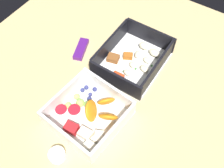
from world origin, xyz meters
TOP-DOWN VIEW (x-y plane):
  - table_surface at (0.00, 0.00)cm, footprint 80.00×80.00cm
  - pasta_container at (8.67, 0.21)cm, footprint 17.78×14.24cm
  - fruit_bowl at (-9.94, 0.51)cm, footprint 16.55×16.35cm
  - candy_bar at (5.00, 13.94)cm, footprint 7.40×4.63cm
  - paper_cup_liner at (-20.72, 0.76)cm, footprint 3.49×3.49cm

SIDE VIEW (x-z plane):
  - table_surface at x=0.00cm, z-range 0.00..2.00cm
  - candy_bar at x=5.00cm, z-range 2.00..3.20cm
  - paper_cup_liner at x=-20.72cm, z-range 2.00..3.64cm
  - pasta_container at x=8.67cm, z-range 0.98..6.54cm
  - fruit_bowl at x=-9.94cm, z-range 0.93..6.61cm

